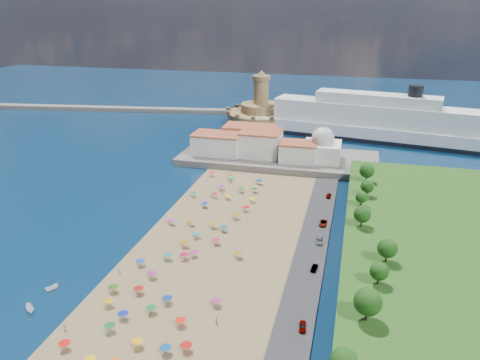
# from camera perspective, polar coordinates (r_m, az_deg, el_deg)

# --- Properties ---
(ground) EXTENTS (700.00, 700.00, 0.00)m
(ground) POSITION_cam_1_polar(r_m,az_deg,el_deg) (154.08, -3.76, -5.87)
(ground) COLOR #071938
(ground) RESTS_ON ground
(terrace) EXTENTS (90.00, 36.00, 3.00)m
(terrace) POSITION_cam_1_polar(r_m,az_deg,el_deg) (217.13, 4.67, 2.64)
(terrace) COLOR #59544C
(terrace) RESTS_ON ground
(jetty) EXTENTS (18.00, 70.00, 2.40)m
(jetty) POSITION_cam_1_polar(r_m,az_deg,el_deg) (254.20, 1.13, 5.37)
(jetty) COLOR #59544C
(jetty) RESTS_ON ground
(breakwater) EXTENTS (199.03, 34.77, 2.60)m
(breakwater) POSITION_cam_1_polar(r_m,az_deg,el_deg) (329.54, -14.00, 8.39)
(breakwater) COLOR #59544C
(breakwater) RESTS_ON ground
(waterfront_buildings) EXTENTS (57.00, 29.00, 11.00)m
(waterfront_buildings) POSITION_cam_1_polar(r_m,az_deg,el_deg) (218.24, 1.36, 4.55)
(waterfront_buildings) COLOR silver
(waterfront_buildings) RESTS_ON terrace
(domed_building) EXTENTS (16.00, 16.00, 15.00)m
(domed_building) POSITION_cam_1_polar(r_m,az_deg,el_deg) (210.79, 10.01, 3.95)
(domed_building) COLOR silver
(domed_building) RESTS_ON terrace
(fortress) EXTENTS (40.00, 40.00, 32.40)m
(fortress) POSITION_cam_1_polar(r_m,az_deg,el_deg) (281.27, 2.55, 8.02)
(fortress) COLOR #A67E53
(fortress) RESTS_ON ground
(cruise_ship) EXTENTS (138.55, 42.75, 29.94)m
(cruise_ship) POSITION_cam_1_polar(r_m,az_deg,el_deg) (260.78, 16.17, 6.68)
(cruise_ship) COLOR black
(cruise_ship) RESTS_ON ground
(beach_parasols) EXTENTS (30.65, 113.52, 2.20)m
(beach_parasols) POSITION_cam_1_polar(r_m,az_deg,el_deg) (142.58, -5.70, -7.31)
(beach_parasols) COLOR gray
(beach_parasols) RESTS_ON beach
(beachgoers) EXTENTS (33.24, 98.97, 1.81)m
(beachgoers) POSITION_cam_1_polar(r_m,az_deg,el_deg) (156.95, -4.14, -4.91)
(beachgoers) COLOR tan
(beachgoers) RESTS_ON beach
(moored_boats) EXTENTS (4.18, 12.84, 1.61)m
(moored_boats) POSITION_cam_1_polar(r_m,az_deg,el_deg) (128.22, -23.36, -13.37)
(moored_boats) COLOR white
(moored_boats) RESTS_ON ground
(parked_cars) EXTENTS (2.42, 81.81, 1.42)m
(parked_cars) POSITION_cam_1_polar(r_m,az_deg,el_deg) (147.32, 9.78, -6.88)
(parked_cars) COLOR gray
(parked_cars) RESTS_ON promenade
(hillside_trees) EXTENTS (14.07, 107.82, 7.68)m
(hillside_trees) POSITION_cam_1_polar(r_m,az_deg,el_deg) (133.53, 15.32, -6.26)
(hillside_trees) COLOR #382314
(hillside_trees) RESTS_ON hillside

